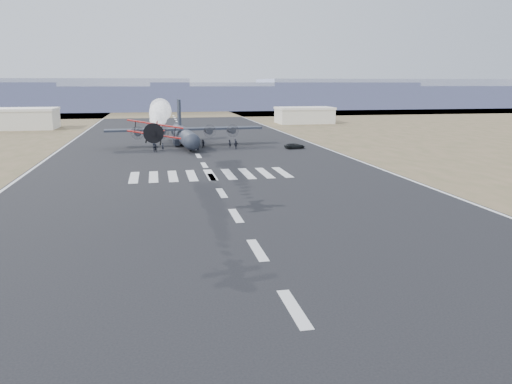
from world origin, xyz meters
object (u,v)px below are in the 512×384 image
object	(u,v)px
hangar_left	(17,118)
crew_c	(154,147)
crew_h	(203,144)
transport_aircraft	(184,134)
crew_f	(156,148)
aerobatic_biplane	(155,131)
crew_a	(163,147)
crew_e	(198,146)
crew_d	(236,145)
support_vehicle	(295,146)
crew_b	(229,143)
crew_g	(235,143)
hangar_right	(304,115)

from	to	relation	value
hangar_left	crew_c	size ratio (longest dim) A/B	13.85
crew_h	hangar_left	bearing A→B (deg)	-176.18
transport_aircraft	crew_f	bearing A→B (deg)	-126.74
aerobatic_biplane	crew_a	bearing A→B (deg)	90.34
crew_f	crew_e	bearing A→B (deg)	-23.13
hangar_left	crew_h	size ratio (longest dim) A/B	13.15
transport_aircraft	crew_d	size ratio (longest dim) A/B	19.21
transport_aircraft	support_vehicle	xyz separation A→B (m)	(24.13, -10.77, -2.07)
crew_h	crew_c	bearing A→B (deg)	-110.61
hangar_left	crew_b	xyz separation A→B (m)	(60.29, -60.12, -2.55)
crew_f	crew_g	world-z (taller)	crew_f
hangar_left	crew_f	size ratio (longest dim) A/B	13.68
aerobatic_biplane	transport_aircraft	distance (m)	68.05
hangar_right	crew_h	xyz separation A→B (m)	(-43.81, -65.15, -2.08)
crew_a	crew_b	world-z (taller)	crew_b
support_vehicle	crew_d	bearing A→B (deg)	73.95
hangar_left	crew_c	world-z (taller)	hangar_left
transport_aircraft	crew_b	xyz separation A→B (m)	(10.01, -5.13, -1.85)
crew_f	crew_g	distance (m)	19.24
hangar_right	crew_h	world-z (taller)	hangar_right
transport_aircraft	crew_c	xyz separation A→B (m)	(-7.14, -8.67, -1.82)
hangar_right	transport_aircraft	world-z (taller)	transport_aircraft
crew_b	crew_h	distance (m)	6.10
hangar_left	support_vehicle	xyz separation A→B (m)	(74.42, -65.75, -2.77)
support_vehicle	crew_a	size ratio (longest dim) A/B	2.95
aerobatic_biplane	crew_g	world-z (taller)	aerobatic_biplane
crew_c	crew_e	size ratio (longest dim) A/B	1.10
crew_a	crew_b	size ratio (longest dim) A/B	0.91
hangar_right	crew_f	bearing A→B (deg)	-127.79
support_vehicle	crew_b	bearing A→B (deg)	59.67
crew_g	hangar_right	bearing A→B (deg)	1.76
aerobatic_biplane	crew_f	world-z (taller)	aerobatic_biplane
crew_e	crew_g	xyz separation A→B (m)	(9.13, 4.26, 0.08)
aerobatic_biplane	crew_a	size ratio (longest dim) A/B	3.57
aerobatic_biplane	crew_b	size ratio (longest dim) A/B	3.25
hangar_left	crew_g	world-z (taller)	hangar_left
transport_aircraft	crew_d	world-z (taller)	transport_aircraft
hangar_right	support_vehicle	size ratio (longest dim) A/B	4.47
hangar_left	crew_h	xyz separation A→B (m)	(54.19, -60.15, -2.48)
support_vehicle	crew_h	bearing A→B (deg)	65.96
aerobatic_biplane	crew_g	distance (m)	66.06
hangar_right	crew_c	size ratio (longest dim) A/B	11.59
crew_d	crew_a	bearing A→B (deg)	165.06
transport_aircraft	aerobatic_biplane	bearing A→B (deg)	-99.09
crew_c	crew_d	distance (m)	18.07
crew_d	aerobatic_biplane	bearing A→B (deg)	-116.82
aerobatic_biplane	transport_aircraft	size ratio (longest dim) A/B	0.15
crew_b	crew_h	world-z (taller)	crew_h
hangar_left	crew_a	xyz separation A→B (m)	(45.04, -62.61, -2.63)
crew_b	crew_f	bearing A→B (deg)	-25.76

